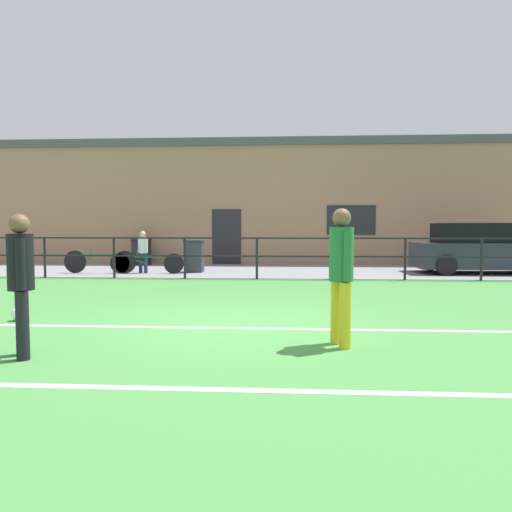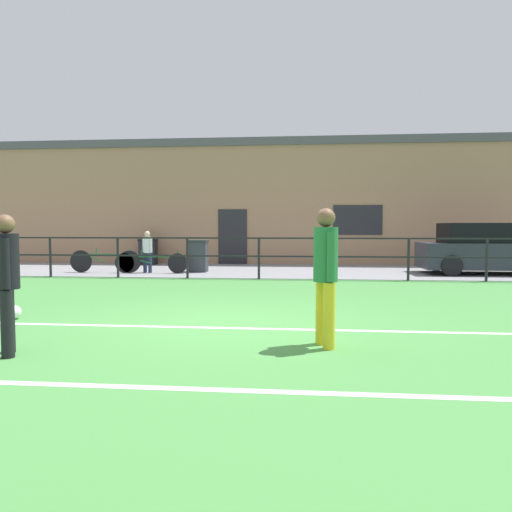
# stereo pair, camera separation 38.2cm
# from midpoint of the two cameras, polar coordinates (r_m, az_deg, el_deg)

# --- Properties ---
(ground) EXTENTS (60.00, 44.00, 0.04)m
(ground) POSITION_cam_midpoint_polar(r_m,az_deg,el_deg) (7.13, -4.38, -8.26)
(ground) COLOR #478C42
(field_line_touchline) EXTENTS (36.00, 0.11, 0.00)m
(field_line_touchline) POSITION_cam_midpoint_polar(r_m,az_deg,el_deg) (6.81, -4.76, -8.63)
(field_line_touchline) COLOR white
(field_line_touchline) RESTS_ON ground
(field_line_hash) EXTENTS (36.00, 0.11, 0.00)m
(field_line_hash) POSITION_cam_midpoint_polar(r_m,az_deg,el_deg) (4.41, -9.70, -15.50)
(field_line_hash) COLOR white
(field_line_hash) RESTS_ON ground
(pavement_strip) EXTENTS (48.00, 5.00, 0.02)m
(pavement_strip) POSITION_cam_midpoint_polar(r_m,az_deg,el_deg) (15.51, -0.05, -1.75)
(pavement_strip) COLOR gray
(pavement_strip) RESTS_ON ground
(perimeter_fence) EXTENTS (36.07, 0.07, 1.15)m
(perimeter_fence) POSITION_cam_midpoint_polar(r_m,az_deg,el_deg) (12.97, -0.74, 0.48)
(perimeter_fence) COLOR black
(perimeter_fence) RESTS_ON ground
(clubhouse_facade) EXTENTS (28.00, 2.56, 4.79)m
(clubhouse_facade) POSITION_cam_midpoint_polar(r_m,az_deg,el_deg) (19.17, 0.65, 6.42)
(clubhouse_facade) COLOR #A37A5B
(clubhouse_facade) RESTS_ON ground
(player_goalkeeper) EXTENTS (0.28, 0.39, 1.57)m
(player_goalkeeper) POSITION_cam_midpoint_polar(r_m,az_deg,el_deg) (5.86, -28.11, -2.20)
(player_goalkeeper) COLOR black
(player_goalkeeper) RESTS_ON ground
(player_striker) EXTENTS (0.29, 0.44, 1.66)m
(player_striker) POSITION_cam_midpoint_polar(r_m,az_deg,el_deg) (5.72, 8.33, -1.48)
(player_striker) COLOR gold
(player_striker) RESTS_ON ground
(soccer_ball_match) EXTENTS (0.21, 0.21, 0.21)m
(soccer_ball_match) POSITION_cam_midpoint_polar(r_m,az_deg,el_deg) (8.24, -27.83, -6.17)
(soccer_ball_match) COLOR white
(soccer_ball_match) RESTS_ON ground
(spectator_child) EXTENTS (0.34, 0.23, 1.29)m
(spectator_child) POSITION_cam_midpoint_polar(r_m,az_deg,el_deg) (14.96, -14.16, 0.80)
(spectator_child) COLOR #232D4C
(spectator_child) RESTS_ON pavement_strip
(parked_car_red) EXTENTS (4.17, 1.79, 1.53)m
(parked_car_red) POSITION_cam_midpoint_polar(r_m,az_deg,el_deg) (15.97, 25.03, 0.72)
(parked_car_red) COLOR #282D38
(parked_car_red) RESTS_ON pavement_strip
(bicycle_parked_0) EXTENTS (2.25, 0.04, 0.78)m
(bicycle_parked_0) POSITION_cam_midpoint_polar(r_m,az_deg,el_deg) (15.32, -18.95, -0.62)
(bicycle_parked_0) COLOR black
(bicycle_parked_0) RESTS_ON pavement_strip
(bicycle_parked_2) EXTENTS (2.28, 0.04, 0.72)m
(bicycle_parked_2) POSITION_cam_midpoint_polar(r_m,az_deg,el_deg) (14.83, -13.75, -0.81)
(bicycle_parked_2) COLOR black
(bicycle_parked_2) RESTS_ON pavement_strip
(trash_bin_0) EXTENTS (0.59, 0.50, 1.00)m
(trash_bin_0) POSITION_cam_midpoint_polar(r_m,az_deg,el_deg) (14.99, -8.18, 0.01)
(trash_bin_0) COLOR #33383D
(trash_bin_0) RESTS_ON pavement_strip
(trash_bin_1) EXTENTS (0.63, 0.53, 0.96)m
(trash_bin_1) POSITION_cam_midpoint_polar(r_m,az_deg,el_deg) (18.25, -14.20, 0.50)
(trash_bin_1) COLOR black
(trash_bin_1) RESTS_ON pavement_strip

